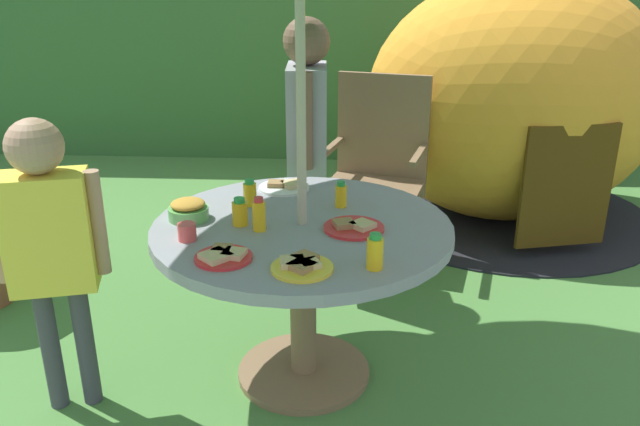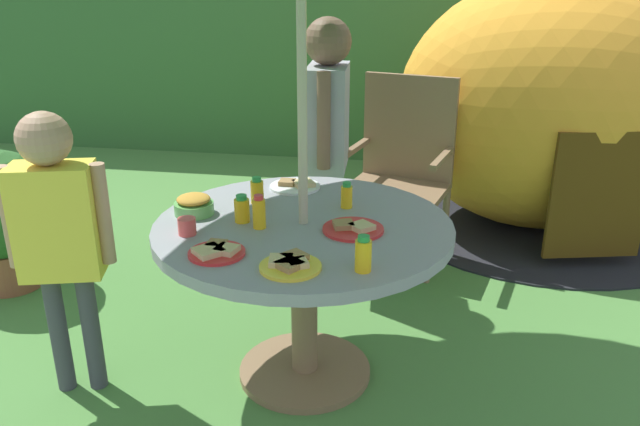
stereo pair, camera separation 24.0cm
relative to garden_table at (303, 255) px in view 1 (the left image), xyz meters
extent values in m
cube|color=#477A38|center=(0.00, 0.00, -0.57)|extent=(10.00, 10.00, 0.02)
cube|color=#33602D|center=(0.00, 3.57, 0.40)|extent=(9.00, 0.70, 1.92)
cylinder|color=brown|center=(0.00, 0.00, -0.54)|extent=(0.56, 0.56, 0.03)
cylinder|color=brown|center=(0.00, 0.00, -0.23)|extent=(0.11, 0.11, 0.65)
cylinder|color=gray|center=(0.00, 0.00, 0.11)|extent=(1.16, 1.16, 0.04)
cylinder|color=#B7AD8C|center=(0.00, 0.00, 0.58)|extent=(0.04, 0.04, 2.28)
cylinder|color=brown|center=(0.02, 1.06, -0.35)|extent=(0.04, 0.04, 0.42)
cylinder|color=brown|center=(0.50, 0.94, -0.35)|extent=(0.04, 0.04, 0.42)
cylinder|color=brown|center=(0.11, 1.43, -0.35)|extent=(0.04, 0.04, 0.42)
cylinder|color=brown|center=(0.60, 1.31, -0.35)|extent=(0.04, 0.04, 0.42)
cube|color=brown|center=(0.31, 1.19, -0.12)|extent=(0.63, 0.55, 0.04)
cube|color=brown|center=(0.36, 1.37, 0.20)|extent=(0.53, 0.17, 0.60)
cube|color=brown|center=(0.07, 1.25, 0.10)|extent=(0.14, 0.42, 0.03)
cube|color=brown|center=(0.55, 1.12, 0.10)|extent=(0.14, 0.42, 0.03)
ellipsoid|color=orange|center=(1.24, 1.97, 0.25)|extent=(2.28, 1.93, 1.62)
cylinder|color=black|center=(1.24, 1.97, -0.55)|extent=(2.43, 2.43, 0.01)
cube|color=#4B310D|center=(1.41, 1.25, -0.11)|extent=(0.55, 0.16, 0.73)
cylinder|color=#3F3F47|center=(-0.06, 1.04, -0.24)|extent=(0.09, 0.09, 0.63)
cylinder|color=#3F3F47|center=(-0.05, 0.88, -0.24)|extent=(0.09, 0.09, 0.63)
cube|color=#99999E|center=(-0.05, 0.96, 0.33)|extent=(0.22, 0.37, 0.53)
cylinder|color=brown|center=(-0.07, 1.16, 0.36)|extent=(0.07, 0.07, 0.48)
cylinder|color=brown|center=(-0.04, 0.76, 0.36)|extent=(0.07, 0.07, 0.48)
sphere|color=brown|center=(-0.05, 0.96, 0.72)|extent=(0.24, 0.24, 0.24)
cylinder|color=#3F3F47|center=(-0.95, -0.25, -0.30)|extent=(0.07, 0.07, 0.52)
cylinder|color=#3F3F47|center=(-0.83, -0.22, -0.30)|extent=(0.07, 0.07, 0.52)
cube|color=yellow|center=(-0.89, -0.24, 0.18)|extent=(0.33, 0.24, 0.44)
cylinder|color=tan|center=(-0.73, -0.19, 0.20)|extent=(0.06, 0.06, 0.39)
sphere|color=tan|center=(-0.89, -0.24, 0.49)|extent=(0.20, 0.20, 0.20)
cylinder|color=#66B259|center=(-0.45, 0.02, 0.16)|extent=(0.16, 0.16, 0.05)
ellipsoid|color=gold|center=(-0.45, 0.02, 0.20)|extent=(0.13, 0.13, 0.04)
cylinder|color=yellow|center=(0.03, -0.40, 0.14)|extent=(0.21, 0.21, 0.01)
cube|color=tan|center=(0.06, -0.40, 0.16)|extent=(0.09, 0.09, 0.02)
cube|color=#9E7547|center=(0.04, -0.35, 0.16)|extent=(0.10, 0.10, 0.02)
cube|color=tan|center=(0.00, -0.39, 0.16)|extent=(0.09, 0.09, 0.02)
cube|color=#9E7547|center=(0.03, -0.42, 0.16)|extent=(0.11, 0.11, 0.02)
cylinder|color=red|center=(0.20, -0.05, 0.14)|extent=(0.23, 0.23, 0.01)
cube|color=tan|center=(0.23, -0.06, 0.16)|extent=(0.11, 0.11, 0.02)
cube|color=#9E7547|center=(0.16, -0.05, 0.16)|extent=(0.09, 0.09, 0.02)
cylinder|color=white|center=(-0.12, 0.40, 0.14)|extent=(0.23, 0.23, 0.01)
cube|color=tan|center=(-0.08, 0.41, 0.16)|extent=(0.12, 0.12, 0.02)
cube|color=#9E7547|center=(-0.15, 0.41, 0.16)|extent=(0.07, 0.07, 0.02)
cylinder|color=red|center=(-0.24, -0.34, 0.14)|extent=(0.20, 0.20, 0.01)
cube|color=tan|center=(-0.20, -0.34, 0.16)|extent=(0.09, 0.09, 0.02)
cube|color=#9E7547|center=(-0.25, -0.30, 0.16)|extent=(0.07, 0.07, 0.02)
cube|color=tan|center=(-0.26, -0.36, 0.16)|extent=(0.13, 0.13, 0.02)
cylinder|color=yellow|center=(0.14, 0.19, 0.18)|extent=(0.05, 0.05, 0.09)
cylinder|color=green|center=(0.14, 0.19, 0.24)|extent=(0.03, 0.03, 0.02)
cylinder|color=yellow|center=(-0.16, -0.08, 0.19)|extent=(0.05, 0.05, 0.11)
cylinder|color=red|center=(-0.16, -0.08, 0.26)|extent=(0.03, 0.03, 0.02)
cylinder|color=yellow|center=(-0.23, 0.19, 0.18)|extent=(0.05, 0.05, 0.09)
cylinder|color=green|center=(-0.23, 0.19, 0.24)|extent=(0.04, 0.04, 0.02)
cylinder|color=yellow|center=(-0.24, -0.03, 0.18)|extent=(0.06, 0.06, 0.09)
cylinder|color=green|center=(-0.24, -0.03, 0.24)|extent=(0.04, 0.04, 0.02)
cylinder|color=yellow|center=(0.27, -0.38, 0.19)|extent=(0.06, 0.06, 0.11)
cylinder|color=green|center=(0.27, -0.38, 0.25)|extent=(0.04, 0.04, 0.02)
cylinder|color=#E04C47|center=(-0.40, -0.18, 0.17)|extent=(0.07, 0.07, 0.06)
camera|label=1|loc=(0.20, -2.27, 1.07)|focal=35.71mm
camera|label=2|loc=(0.44, -2.24, 1.07)|focal=35.71mm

